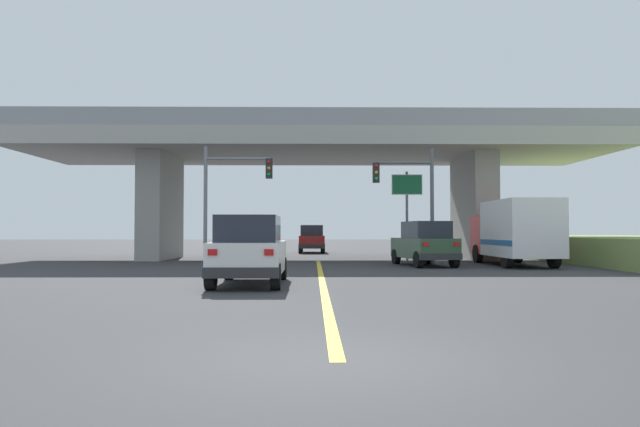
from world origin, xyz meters
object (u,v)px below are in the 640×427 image
Objects in this scene: suv_crossing at (424,244)px; highway_sign at (407,195)px; box_truck at (515,232)px; traffic_signal_nearside at (412,191)px; sedan_oncoming at (312,239)px; suv_lead at (250,250)px; traffic_signal_farside at (228,188)px.

highway_sign is (0.02, 4.91, 2.55)m from suv_crossing.
traffic_signal_nearside is (-4.48, 1.33, 1.95)m from box_truck.
sedan_oncoming is (-9.32, 16.33, -0.55)m from box_truck.
suv_lead is at bearing -140.02° from box_truck.
suv_lead is 14.51m from box_truck.
suv_lead is at bearing -116.21° from highway_sign.
suv_lead is 0.99× the size of sedan_oncoming.
suv_lead is at bearing -78.40° from traffic_signal_farside.
sedan_oncoming is (-5.14, 16.43, 0.00)m from suv_crossing.
highway_sign is at bearing 63.79° from suv_lead.
traffic_signal_farside reaches higher than suv_crossing.
highway_sign is at bearing 130.79° from box_truck.
highway_sign is at bearing 20.14° from traffic_signal_farside.
box_truck reaches higher than suv_lead.
traffic_signal_farside is (-8.83, 0.13, 0.13)m from traffic_signal_nearside.
box_truck is at bearing -7.84° from suv_crossing.
highway_sign is at bearing 84.58° from traffic_signal_nearside.
sedan_oncoming is at bearing 98.22° from suv_crossing.
sedan_oncoming is 15.63m from traffic_signal_farside.
box_truck is at bearing -49.21° from highway_sign.
traffic_signal_nearside is 1.15× the size of highway_sign.
traffic_signal_farside is 9.76m from highway_sign.
highway_sign is (-4.15, 4.81, 2.00)m from box_truck.
suv_crossing is 2.90m from traffic_signal_nearside.
highway_sign reaches higher than suv_lead.
box_truck is 1.17× the size of traffic_signal_nearside.
traffic_signal_nearside reaches higher than box_truck.
suv_lead is 12.78m from traffic_signal_nearside.
sedan_oncoming is 0.81× the size of traffic_signal_farside.
traffic_signal_farside is 1.17× the size of highway_sign.
suv_lead is 0.94× the size of highway_sign.
box_truck is 1.35× the size of highway_sign.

